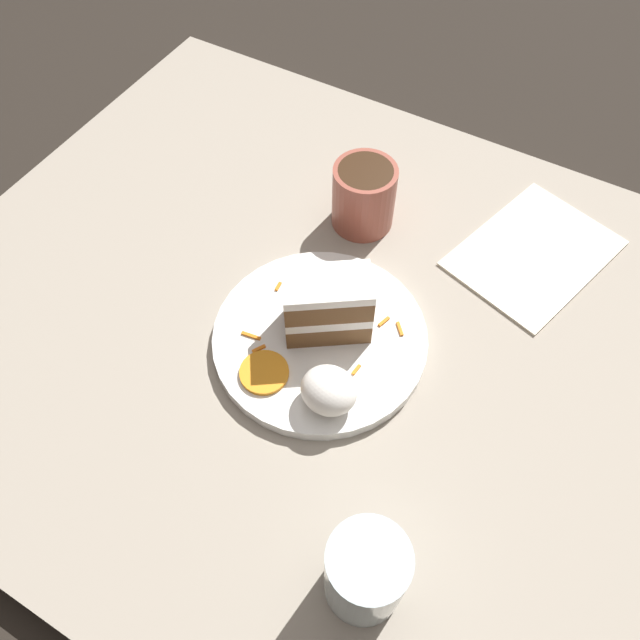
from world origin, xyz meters
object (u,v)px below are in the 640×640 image
(orange_garnish, at_px, (264,372))
(menu_card, at_px, (534,253))
(drinking_glass, at_px, (365,575))
(coffee_mug, at_px, (364,194))
(cake_slice, at_px, (327,305))
(plate, at_px, (320,338))
(cream_dollop, at_px, (329,390))

(orange_garnish, bearing_deg, menu_card, 58.32)
(drinking_glass, distance_m, coffee_mug, 0.49)
(menu_card, bearing_deg, cake_slice, 70.85)
(cake_slice, bearing_deg, orange_garnish, 127.28)
(coffee_mug, bearing_deg, plate, -76.68)
(drinking_glass, xyz_separation_m, coffee_mug, (-0.23, 0.44, 0.00))
(orange_garnish, distance_m, coffee_mug, 0.29)
(orange_garnish, relative_size, drinking_glass, 0.53)
(cream_dollop, bearing_deg, plate, 125.93)
(cake_slice, distance_m, menu_card, 0.32)
(cream_dollop, bearing_deg, drinking_glass, -51.02)
(orange_garnish, xyz_separation_m, drinking_glass, (0.21, -0.15, 0.03))
(cake_slice, bearing_deg, cream_dollop, 176.04)
(coffee_mug, bearing_deg, orange_garnish, -86.18)
(plate, distance_m, orange_garnish, 0.09)
(cake_slice, xyz_separation_m, orange_garnish, (-0.03, -0.10, -0.04))
(cream_dollop, height_order, orange_garnish, cream_dollop)
(orange_garnish, height_order, drinking_glass, drinking_glass)
(plate, xyz_separation_m, cake_slice, (0.00, 0.01, 0.05))
(plate, relative_size, coffee_mug, 2.79)
(drinking_glass, bearing_deg, menu_card, 89.06)
(cream_dollop, bearing_deg, cake_slice, 120.39)
(orange_garnish, distance_m, menu_card, 0.41)
(plate, relative_size, orange_garnish, 4.53)
(orange_garnish, height_order, menu_card, orange_garnish)
(orange_garnish, bearing_deg, plate, 69.47)
(cream_dollop, xyz_separation_m, drinking_glass, (0.13, -0.15, 0.01))
(menu_card, bearing_deg, plate, 72.15)
(plate, bearing_deg, drinking_glass, -51.97)
(plate, bearing_deg, menu_card, 55.43)
(drinking_glass, bearing_deg, coffee_mug, 117.53)
(coffee_mug, bearing_deg, cream_dollop, -70.01)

